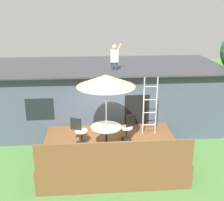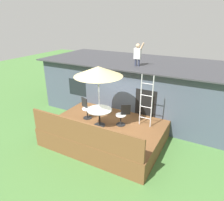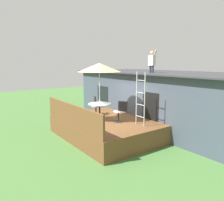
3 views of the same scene
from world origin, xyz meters
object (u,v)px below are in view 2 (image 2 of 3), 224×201
at_px(patio_chair_left, 86,108).
at_px(patio_chair_right, 123,115).
at_px(person_figure, 138,53).
at_px(patio_table, 99,113).
at_px(patio_umbrella, 98,71).
at_px(step_ladder, 146,101).

xyz_separation_m(patio_chair_left, patio_chair_right, (1.73, 0.16, 0.00)).
bearing_deg(patio_chair_left, person_figure, 79.93).
height_order(patio_table, patio_umbrella, patio_umbrella).
relative_size(patio_umbrella, step_ladder, 1.15).
bearing_deg(patio_chair_right, person_figure, -114.99).
xyz_separation_m(step_ladder, patio_chair_left, (-2.59, -0.56, -0.64)).
xyz_separation_m(patio_umbrella, person_figure, (0.52, 2.71, 0.33)).
distance_m(step_ladder, patio_chair_left, 2.73).
xyz_separation_m(patio_umbrella, patio_chair_left, (-0.92, 0.36, -1.89)).
bearing_deg(person_figure, patio_table, -100.79).
bearing_deg(patio_umbrella, step_ladder, 28.70).
bearing_deg(person_figure, step_ladder, -57.25).
distance_m(patio_umbrella, step_ladder, 2.28).
bearing_deg(step_ladder, patio_table, -151.30).
bearing_deg(patio_table, step_ladder, 28.70).
distance_m(person_figure, patio_chair_right, 3.13).
bearing_deg(patio_table, patio_chair_left, 158.66).
bearing_deg(patio_chair_right, patio_table, 0.00).
distance_m(patio_umbrella, patio_chair_right, 2.12).
xyz_separation_m(step_ladder, patio_chair_right, (-0.86, -0.39, -0.64)).
distance_m(step_ladder, person_figure, 2.66).
bearing_deg(patio_chair_right, patio_umbrella, 0.00).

